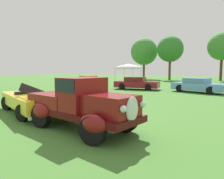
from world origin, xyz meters
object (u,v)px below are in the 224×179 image
object	(u,v)px
show_car_burgundy	(136,83)
show_car_skyblue	(198,85)
show_car_orange	(89,81)
canopy_tent_left_field	(128,66)
neighbor_convertible	(33,100)
feature_pickup_truck	(81,103)

from	to	relation	value
show_car_burgundy	show_car_skyblue	xyz separation A→B (m)	(5.63, 0.23, 0.00)
show_car_orange	canopy_tent_left_field	xyz separation A→B (m)	(2.78, 4.93, 1.82)
show_car_orange	show_car_burgundy	size ratio (longest dim) A/B	0.97
canopy_tent_left_field	neighbor_convertible	bearing A→B (deg)	-76.19
neighbor_convertible	show_car_skyblue	world-z (taller)	neighbor_convertible
feature_pickup_truck	show_car_orange	xyz separation A→B (m)	(-10.75, 14.23, -0.26)
feature_pickup_truck	show_car_orange	bearing A→B (deg)	127.07
feature_pickup_truck	show_car_skyblue	bearing A→B (deg)	83.58
show_car_burgundy	feature_pickup_truck	bearing A→B (deg)	-72.86
feature_pickup_truck	show_car_burgundy	size ratio (longest dim) A/B	0.98
show_car_burgundy	show_car_skyblue	world-z (taller)	same
show_car_skyblue	canopy_tent_left_field	bearing A→B (deg)	149.45
show_car_skyblue	canopy_tent_left_field	distance (m)	11.18
show_car_skyblue	canopy_tent_left_field	size ratio (longest dim) A/B	1.63
feature_pickup_truck	canopy_tent_left_field	bearing A→B (deg)	112.59
neighbor_convertible	canopy_tent_left_field	xyz separation A→B (m)	(-4.51, 18.35, 1.84)
show_car_orange	feature_pickup_truck	bearing A→B (deg)	-52.93
show_car_orange	show_car_burgundy	xyz separation A→B (m)	(6.64, -0.91, 0.00)
show_car_burgundy	show_car_orange	bearing A→B (deg)	172.21
feature_pickup_truck	show_car_burgundy	world-z (taller)	feature_pickup_truck
neighbor_convertible	show_car_burgundy	distance (m)	12.54
show_car_orange	show_car_skyblue	xyz separation A→B (m)	(12.28, -0.68, 0.00)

